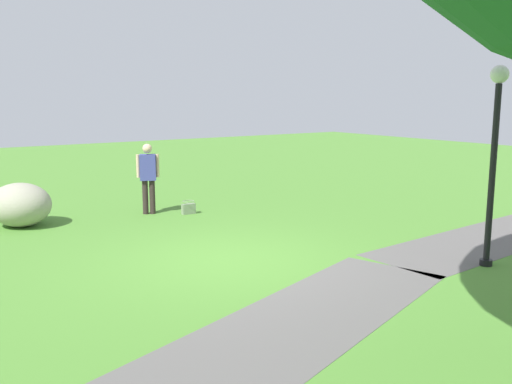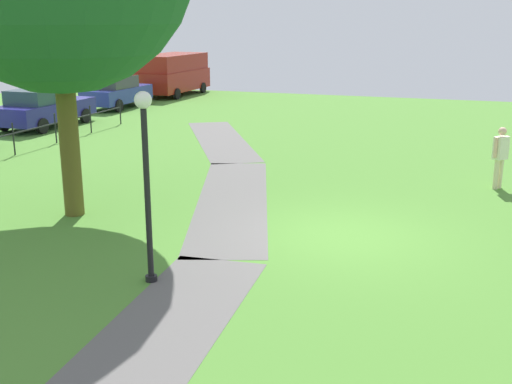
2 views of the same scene
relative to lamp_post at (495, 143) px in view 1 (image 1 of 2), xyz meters
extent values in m
plane|color=#4C8530|center=(3.29, -2.53, -1.98)|extent=(48.00, 48.00, 0.00)
cube|color=#5D5957|center=(5.07, 0.47, -1.98)|extent=(8.12, 4.09, 0.01)
cylinder|color=black|center=(0.00, 0.00, -1.93)|extent=(0.20, 0.20, 0.10)
cylinder|color=black|center=(0.00, 0.00, -0.53)|extent=(0.10, 0.10, 2.90)
sphere|color=white|center=(0.00, 0.00, 1.06)|extent=(0.28, 0.28, 0.28)
ellipsoid|color=#A09C87|center=(5.61, -7.16, -1.52)|extent=(1.67, 1.74, 0.92)
cylinder|color=#312523|center=(2.81, -6.76, -1.59)|extent=(0.13, 0.13, 0.79)
cylinder|color=#312523|center=(2.95, -6.83, -1.59)|extent=(0.13, 0.13, 0.79)
cube|color=#404492|center=(2.88, -6.79, -0.89)|extent=(0.43, 0.37, 0.59)
cylinder|color=beige|center=(2.68, -6.70, -0.86)|extent=(0.08, 0.08, 0.53)
cylinder|color=beige|center=(3.08, -6.89, -0.86)|extent=(0.08, 0.08, 0.53)
sphere|color=beige|center=(2.88, -6.79, -0.46)|extent=(0.21, 0.21, 0.21)
cube|color=gray|center=(2.14, -6.26, -1.86)|extent=(0.32, 0.13, 0.24)
torus|color=gray|center=(2.14, -6.26, -1.68)|extent=(0.28, 0.28, 0.02)
camera|label=1|loc=(7.97, 5.06, 0.74)|focal=39.04mm
camera|label=2|loc=(-8.80, -4.86, 2.28)|focal=44.60mm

